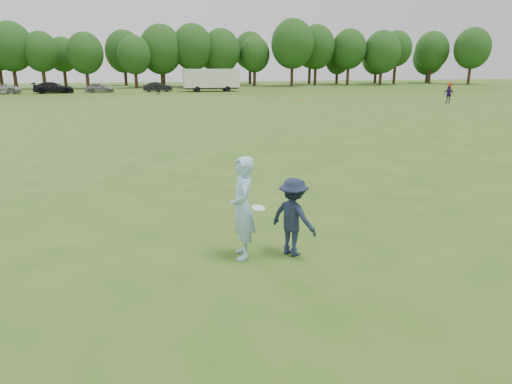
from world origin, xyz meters
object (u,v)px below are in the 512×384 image
Objects in this scene: defender at (293,217)px; player_far_c at (450,89)px; player_far_d at (158,88)px; thrower at (242,208)px; field_cone at (301,100)px; player_far_b at (448,94)px; car_e at (100,88)px; car_d at (53,88)px; car_f at (158,87)px; cargo_trailer at (211,79)px.

defender is 0.94× the size of player_far_c.
defender is 1.02× the size of player_far_d.
field_cone is (15.27, 39.10, -0.90)m from thrower.
field_cone is (-13.73, 6.34, -0.73)m from player_far_b.
car_e is at bearing -168.60° from player_far_b.
player_far_b is at bearing -22.62° from player_far_d.
defender reaches higher than car_e.
field_cone is at bearing 11.56° from player_far_c.
player_far_c is at bearing -114.37° from car_d.
thrower reaches higher than field_cone.
car_f is 0.46× the size of cargo_trailer.
player_far_d is 6.65m from car_f.
car_d is (-42.03, 27.56, -0.12)m from player_far_b.
player_far_c is at bearing -33.86° from cargo_trailer.
thrower is at bearing 54.55° from player_far_c.
thrower is at bearing -76.38° from player_far_d.
defender is 53.94m from player_far_c.
player_far_c is 0.42× the size of car_f.
defender is at bearing -169.92° from car_d.
thrower is 0.23× the size of cargo_trailer.
car_f is 7.85m from cargo_trailer.
player_far_c is at bearing 101.95° from player_far_b.
player_far_b is 0.42× the size of car_f.
player_far_d is 0.39× the size of car_f.
player_far_d is at bearing -131.51° from car_e.
car_e is 15.76m from cargo_trailer.
thrower is 7.01× the size of field_cone.
player_far_b is at bearing -52.59° from cargo_trailer.
field_cone is (14.23, 39.24, -0.67)m from defender.
car_f is 25.92m from field_cone.
car_e is at bearing 175.60° from cargo_trailer.
field_cone is (14.53, -14.98, -0.66)m from player_far_d.
field_cone is (22.30, -21.48, -0.52)m from car_e.
thrower is 60.00m from cargo_trailer.
defender is at bearing -81.28° from player_far_b.
player_far_b is 5.84× the size of field_cone.
car_f is at bearing -175.46° from thrower.
car_f is at bearing -34.73° from defender.
car_e is (-7.03, 60.58, -0.38)m from thrower.
player_far_d is 5.40× the size of field_cone.
car_e is at bearing -27.20° from defender.
thrower reaches higher than car_d.
player_far_d is at bearing -14.91° from player_far_c.
cargo_trailer is (7.61, 59.51, 0.95)m from defender.
thrower reaches higher than player_far_c.
thrower is at bearing 179.08° from car_f.
car_d is (-13.78, 6.25, -0.05)m from player_far_d.
defender is at bearing -97.28° from cargo_trailer.
car_d is 17.42× the size of field_cone.
defender reaches higher than player_far_d.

